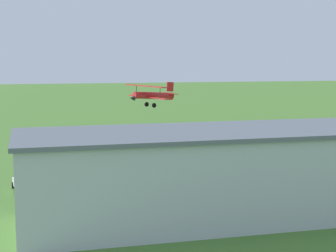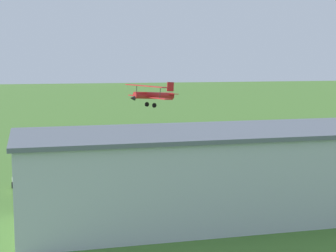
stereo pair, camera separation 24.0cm
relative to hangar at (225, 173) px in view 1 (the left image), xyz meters
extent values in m
plane|color=#47752D|center=(1.61, -33.65, -3.81)|extent=(400.00, 400.00, 0.00)
cube|color=#B7BCC6|center=(0.00, 0.02, -0.18)|extent=(34.63, 11.45, 7.24)
cube|color=slate|center=(0.00, 0.02, 3.61)|extent=(35.25, 12.07, 0.35)
cube|color=#384251|center=(0.18, -5.18, -0.84)|extent=(10.00, 0.50, 5.94)
cylinder|color=#B21E1E|center=(0.18, -30.47, 4.48)|extent=(6.18, 3.22, 1.30)
cone|color=black|center=(3.39, -29.17, 4.27)|extent=(0.93, 0.89, 0.70)
cube|color=#B21E1E|center=(0.87, -30.19, 4.29)|extent=(4.69, 9.20, 0.19)
cube|color=#B21E1E|center=(1.30, -30.02, 5.83)|extent=(4.69, 9.20, 0.19)
cube|color=#B21E1E|center=(-2.38, -31.50, 5.61)|extent=(1.13, 0.53, 1.36)
cube|color=#B21E1E|center=(-2.43, -31.52, 4.64)|extent=(1.81, 2.75, 0.13)
cylinder|color=black|center=(1.05, -31.14, 3.22)|extent=(0.65, 0.37, 0.64)
cylinder|color=black|center=(0.34, -29.38, 3.22)|extent=(0.65, 0.37, 0.64)
cylinder|color=#332D28|center=(2.21, -32.90, 5.06)|extent=(0.19, 0.14, 1.57)
cylinder|color=#332D28|center=(-0.04, -27.31, 5.06)|extent=(0.19, 0.14, 1.57)
cube|color=white|center=(17.23, -13.25, -3.13)|extent=(2.37, 4.61, 0.70)
cube|color=#2D3842|center=(17.23, -13.25, -2.48)|extent=(1.88, 2.66, 0.60)
cylinder|color=black|center=(16.15, -11.90, -3.49)|extent=(0.31, 0.67, 0.64)
cylinder|color=black|center=(17.87, -11.64, -3.49)|extent=(0.31, 0.67, 0.64)
cylinder|color=black|center=(16.60, -14.86, -3.49)|extent=(0.31, 0.67, 0.64)
cylinder|color=black|center=(18.31, -14.60, -3.49)|extent=(0.31, 0.67, 0.64)
cylinder|color=#3F3F47|center=(-8.45, -18.82, -3.41)|extent=(0.43, 0.43, 0.80)
cylinder|color=beige|center=(-8.45, -18.82, -2.73)|extent=(0.51, 0.51, 0.56)
sphere|color=#9E704C|center=(-8.45, -18.82, -2.34)|extent=(0.22, 0.22, 0.22)
cylinder|color=orange|center=(-8.50, -17.70, -3.38)|extent=(0.32, 0.32, 0.85)
cylinder|color=navy|center=(-8.50, -17.70, -2.66)|extent=(0.38, 0.38, 0.60)
sphere|color=beige|center=(-8.50, -17.70, -2.24)|extent=(0.23, 0.23, 0.23)
cylinder|color=#72338C|center=(14.32, -18.90, -3.37)|extent=(0.41, 0.41, 0.87)
cylinder|color=#72338C|center=(14.32, -18.90, -2.62)|extent=(0.49, 0.49, 0.62)
sphere|color=brown|center=(14.32, -18.90, -2.19)|extent=(0.24, 0.24, 0.24)
cylinder|color=#B23333|center=(-10.27, -16.19, -3.38)|extent=(0.45, 0.45, 0.86)
cylinder|color=orange|center=(-10.27, -16.19, -2.64)|extent=(0.53, 0.53, 0.61)
sphere|color=brown|center=(-10.27, -16.19, -2.22)|extent=(0.23, 0.23, 0.23)
camera|label=1|loc=(14.69, 43.30, 9.91)|focal=58.40mm
camera|label=2|loc=(14.45, 43.35, 9.91)|focal=58.40mm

